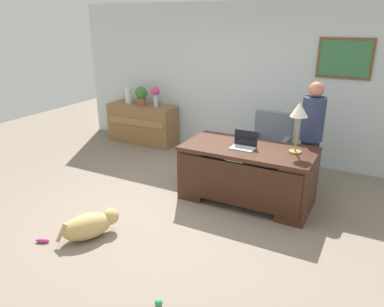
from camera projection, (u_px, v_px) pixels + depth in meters
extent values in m
plane|color=gray|center=(174.00, 212.00, 4.88)|extent=(12.00, 12.00, 0.00)
cube|color=silver|center=(246.00, 82.00, 6.57)|extent=(7.00, 0.12, 2.70)
cube|color=brown|center=(345.00, 59.00, 5.64)|extent=(0.81, 0.03, 0.62)
cube|color=#387547|center=(345.00, 59.00, 5.63)|extent=(0.73, 0.01, 0.54)
cube|color=#422316|center=(249.00, 149.00, 4.95)|extent=(1.76, 0.90, 0.05)
cube|color=#422316|center=(202.00, 167.00, 5.40)|extent=(0.36, 0.84, 0.74)
cube|color=#422316|center=(298.00, 186.00, 4.78)|extent=(0.36, 0.84, 0.74)
cube|color=#381E13|center=(236.00, 185.00, 4.73)|extent=(1.66, 0.04, 0.59)
cube|color=olive|center=(143.00, 124.00, 7.52)|extent=(1.43, 0.48, 0.79)
cube|color=#A16F40|center=(135.00, 122.00, 7.28)|extent=(1.33, 0.02, 0.14)
cube|color=slate|center=(268.00, 156.00, 5.82)|extent=(0.60, 0.58, 0.18)
cylinder|color=black|center=(267.00, 169.00, 5.90)|extent=(0.10, 0.10, 0.28)
cylinder|color=black|center=(266.00, 176.00, 5.94)|extent=(0.52, 0.52, 0.05)
cube|color=slate|center=(274.00, 129.00, 5.89)|extent=(0.60, 0.12, 0.57)
cube|color=slate|center=(253.00, 141.00, 5.87)|extent=(0.08, 0.50, 0.22)
cube|color=slate|center=(285.00, 146.00, 5.64)|extent=(0.08, 0.50, 0.22)
cylinder|color=#262323|center=(308.00, 165.00, 5.44)|extent=(0.26, 0.26, 0.77)
cylinder|color=navy|center=(313.00, 119.00, 5.20)|extent=(0.32, 0.32, 0.62)
sphere|color=#C4735B|center=(316.00, 90.00, 5.06)|extent=(0.21, 0.21, 0.21)
ellipsoid|color=tan|center=(87.00, 226.00, 4.26)|extent=(0.54, 0.66, 0.30)
sphere|color=tan|center=(111.00, 216.00, 4.40)|extent=(0.20, 0.20, 0.20)
cylinder|color=tan|center=(61.00, 233.00, 4.10)|extent=(0.11, 0.15, 0.21)
cube|color=#B2B5BA|center=(243.00, 148.00, 4.88)|extent=(0.32, 0.22, 0.01)
cube|color=black|center=(246.00, 138.00, 4.93)|extent=(0.32, 0.01, 0.21)
cylinder|color=#9E8447|center=(295.00, 152.00, 4.74)|extent=(0.16, 0.16, 0.02)
cylinder|color=#9E8447|center=(297.00, 134.00, 4.66)|extent=(0.02, 0.02, 0.45)
cone|color=silver|center=(299.00, 110.00, 4.55)|extent=(0.22, 0.22, 0.18)
cylinder|color=silver|center=(156.00, 101.00, 7.19)|extent=(0.09, 0.09, 0.23)
sphere|color=#DF3D7A|center=(155.00, 91.00, 7.13)|extent=(0.17, 0.17, 0.17)
cylinder|color=silver|center=(128.00, 95.00, 7.47)|extent=(0.14, 0.14, 0.32)
cylinder|color=brown|center=(142.00, 101.00, 7.36)|extent=(0.18, 0.18, 0.14)
sphere|color=#407A33|center=(141.00, 93.00, 7.30)|extent=(0.24, 0.24, 0.24)
sphere|color=green|center=(159.00, 303.00, 3.27)|extent=(0.07, 0.07, 0.07)
ellipsoid|color=#D8338C|center=(43.00, 241.00, 4.21)|extent=(0.17, 0.11, 0.05)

